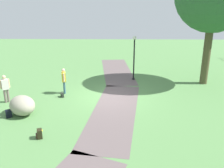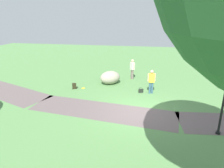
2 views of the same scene
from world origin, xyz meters
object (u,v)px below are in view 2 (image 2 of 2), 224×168
object	(u,v)px
woman_with_handbag	(151,80)
backpack_by_boulder	(107,79)
spare_backpack_on_lawn	(74,86)
lawn_boulder	(110,78)
man_near_boulder	(132,68)
handbag_on_grass	(141,91)
frisbee_on_grass	(83,88)

from	to	relation	value
woman_with_handbag	backpack_by_boulder	distance (m)	4.04
spare_backpack_on_lawn	lawn_boulder	bearing A→B (deg)	-145.83
man_near_boulder	backpack_by_boulder	distance (m)	2.22
man_near_boulder	backpack_by_boulder	size ratio (longest dim) A/B	4.03
handbag_on_grass	man_near_boulder	bearing A→B (deg)	-74.04
lawn_boulder	handbag_on_grass	world-z (taller)	lawn_boulder
lawn_boulder	woman_with_handbag	world-z (taller)	woman_with_handbag
frisbee_on_grass	backpack_by_boulder	bearing A→B (deg)	-124.27
man_near_boulder	spare_backpack_on_lawn	xyz separation A→B (m)	(3.79, 3.02, -0.73)
lawn_boulder	spare_backpack_on_lawn	distance (m)	2.76
man_near_boulder	handbag_on_grass	xyz separation A→B (m)	(-0.85, 2.97, -0.79)
man_near_boulder	frisbee_on_grass	xyz separation A→B (m)	(3.20, 2.84, -0.92)
woman_with_handbag	man_near_boulder	xyz separation A→B (m)	(1.51, -2.98, 0.01)
man_near_boulder	backpack_by_boulder	xyz separation A→B (m)	(1.88, 0.91, -0.73)
backpack_by_boulder	frisbee_on_grass	bearing A→B (deg)	55.73
lawn_boulder	spare_backpack_on_lawn	size ratio (longest dim) A/B	4.88
lawn_boulder	frisbee_on_grass	bearing A→B (deg)	38.93
lawn_boulder	handbag_on_grass	xyz separation A→B (m)	(-2.37, 1.49, -0.34)
man_near_boulder	handbag_on_grass	size ratio (longest dim) A/B	4.33
handbag_on_grass	backpack_by_boulder	bearing A→B (deg)	-37.02
lawn_boulder	backpack_by_boulder	size ratio (longest dim) A/B	4.88
backpack_by_boulder	spare_backpack_on_lawn	bearing A→B (deg)	47.99
spare_backpack_on_lawn	frisbee_on_grass	size ratio (longest dim) A/B	1.56
lawn_boulder	man_near_boulder	xyz separation A→B (m)	(-1.52, -1.48, 0.44)
spare_backpack_on_lawn	handbag_on_grass	bearing A→B (deg)	-179.39
handbag_on_grass	frisbee_on_grass	size ratio (longest dim) A/B	1.45
lawn_boulder	backpack_by_boulder	distance (m)	0.74
spare_backpack_on_lawn	man_near_boulder	bearing A→B (deg)	-141.42
woman_with_handbag	spare_backpack_on_lawn	distance (m)	5.34
handbag_on_grass	spare_backpack_on_lawn	bearing A→B (deg)	0.61
frisbee_on_grass	handbag_on_grass	bearing A→B (deg)	178.14
man_near_boulder	handbag_on_grass	bearing A→B (deg)	105.96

